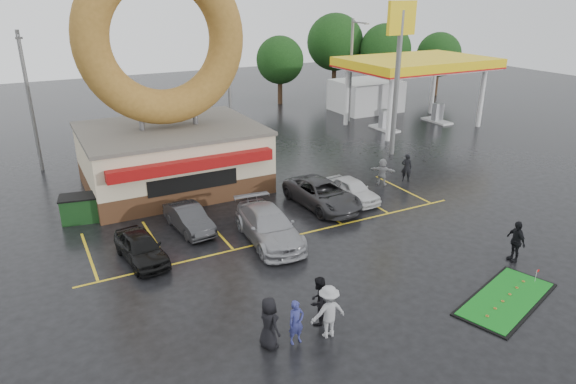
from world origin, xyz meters
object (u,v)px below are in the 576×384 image
car_black (141,247)px  person_cameraman (516,241)px  shell_sign (399,51)px  streetlight_right (351,68)px  car_white (352,190)px  putting_green (506,299)px  donut_shop (169,114)px  car_grey (322,194)px  car_dgrey (189,219)px  person_blue (296,322)px  dumpster (80,209)px  gas_station (393,79)px  streetlight_mid (229,80)px  streetlight_left (30,99)px  car_silver (269,226)px

car_black → person_cameraman: (14.59, -7.67, 0.30)m
shell_sign → streetlight_right: shell_sign is taller
car_white → putting_green: car_white is taller
donut_shop → shell_sign: bearing=-3.5°
streetlight_right → putting_green: streetlight_right is taller
streetlight_right → car_white: streetlight_right is taller
streetlight_right → car_grey: size_ratio=1.72×
car_dgrey → car_white: (9.44, -0.51, 0.02)m
person_blue → dumpster: (-5.12, 13.97, -0.15)m
shell_sign → car_white: bearing=-141.6°
gas_station → car_dgrey: 28.33m
streetlight_mid → car_dgrey: size_ratio=2.36×
streetlight_left → car_white: streetlight_left is taller
car_black → car_white: size_ratio=1.00×
streetlight_left → person_blue: (6.35, -23.73, -3.98)m
person_cameraman → dumpster: bearing=-116.5°
person_blue → person_cameraman: 11.29m
gas_station → donut_shop: bearing=-160.9°
car_white → streetlight_mid: bearing=90.8°
donut_shop → streetlight_right: donut_shop is taller
car_grey → car_white: (1.98, -0.05, -0.08)m
car_silver → car_white: (6.43, 2.40, -0.12)m
dumpster → car_grey: bearing=-8.6°
car_grey → car_white: car_grey is taller
streetlight_right → putting_green: size_ratio=1.68×
streetlight_left → person_cameraman: bearing=-52.8°
donut_shop → car_silver: size_ratio=2.54×
shell_sign → person_blue: 23.89m
donut_shop → dumpster: donut_shop is taller
dumpster → streetlight_right: bearing=36.0°
streetlight_left → car_silver: (8.87, -16.42, -4.01)m
streetlight_right → dumpster: size_ratio=5.00×
shell_sign → streetlight_left: size_ratio=1.18×
car_black → car_silver: (5.83, -0.89, 0.12)m
car_white → car_grey: bearing=174.4°
dumpster → putting_green: 20.63m
gas_station → dumpster: gas_station is taller
donut_shop → gas_station: donut_shop is taller
streetlight_left → gas_station: bearing=2.0°
donut_shop → gas_station: size_ratio=0.99×
shell_sign → putting_green: 20.56m
car_silver → car_grey: car_silver is taller
gas_station → car_dgrey: bearing=-149.0°
person_blue → gas_station: bearing=43.3°
car_grey → streetlight_right: bearing=48.3°
donut_shop → shell_sign: (16.00, -0.97, 2.91)m
streetlight_right → person_cameraman: size_ratio=4.76×
car_silver → donut_shop: bearing=106.2°
car_black → car_dgrey: bearing=28.8°
donut_shop → dumpster: size_ratio=7.50×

